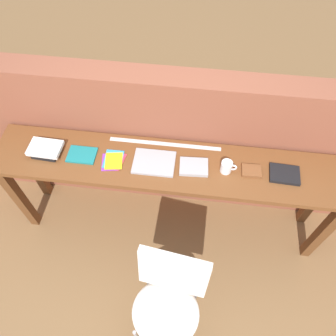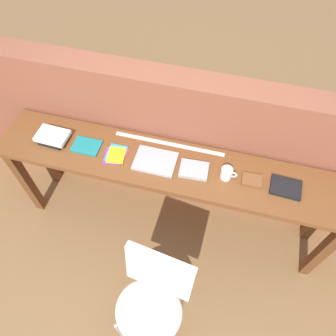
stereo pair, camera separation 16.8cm
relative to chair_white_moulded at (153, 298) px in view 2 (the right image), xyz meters
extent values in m
plane|color=brown|center=(-0.09, 0.50, -0.53)|extent=(40.00, 40.00, 0.00)
cube|color=brown|center=(-0.09, 1.14, 0.15)|extent=(6.00, 0.20, 1.36)
cube|color=brown|center=(-0.09, 0.80, 0.33)|extent=(2.50, 0.44, 0.04)
cube|color=#5B341A|center=(-1.28, 0.64, -0.11)|extent=(0.07, 0.07, 0.84)
cube|color=#5B341A|center=(1.10, 0.64, -0.11)|extent=(0.07, 0.07, 0.84)
cube|color=#5B341A|center=(-1.28, 0.96, -0.11)|extent=(0.07, 0.07, 0.84)
cube|color=#5B341A|center=(1.10, 0.96, -0.11)|extent=(0.07, 0.07, 0.84)
ellipsoid|color=silver|center=(-0.01, -0.07, -0.08)|extent=(0.49, 0.47, 0.08)
cube|color=silver|center=(0.02, 0.12, 0.16)|extent=(0.45, 0.16, 0.40)
cylinder|color=#B2B2B7|center=(-0.19, -0.20, -0.32)|extent=(0.02, 0.02, 0.41)
cylinder|color=#B2B2B7|center=(-0.15, 0.11, -0.32)|extent=(0.02, 0.02, 0.41)
cylinder|color=#B2B2B7|center=(0.18, 0.07, -0.32)|extent=(0.02, 0.02, 0.41)
cube|color=black|center=(-0.96, 0.80, 0.37)|extent=(0.18, 0.16, 0.03)
cube|color=white|center=(-0.97, 0.80, 0.40)|extent=(0.23, 0.16, 0.03)
cube|color=#19757A|center=(-0.71, 0.80, 0.36)|extent=(0.20, 0.15, 0.01)
cube|color=purple|center=(-0.50, 0.77, 0.35)|extent=(0.15, 0.17, 0.00)
cube|color=#E5334C|center=(-0.47, 0.78, 0.36)|extent=(0.15, 0.17, 0.00)
cube|color=#3399D8|center=(-0.48, 0.79, 0.36)|extent=(0.13, 0.16, 0.00)
cube|color=yellow|center=(-0.48, 0.77, 0.36)|extent=(0.14, 0.16, 0.00)
cube|color=#9E9EA3|center=(-0.20, 0.80, 0.36)|extent=(0.29, 0.21, 0.02)
cube|color=#9E9EA3|center=(0.08, 0.79, 0.37)|extent=(0.20, 0.16, 0.03)
cylinder|color=white|center=(0.29, 0.79, 0.40)|extent=(0.08, 0.08, 0.09)
torus|color=white|center=(0.34, 0.79, 0.40)|extent=(0.06, 0.01, 0.06)
cube|color=brown|center=(0.47, 0.80, 0.37)|extent=(0.13, 0.10, 0.02)
cube|color=black|center=(0.69, 0.80, 0.37)|extent=(0.20, 0.16, 0.02)
cube|color=silver|center=(-0.14, 0.97, 0.35)|extent=(0.81, 0.03, 0.00)
camera|label=1|loc=(0.06, -0.50, 2.19)|focal=35.00mm
camera|label=2|loc=(0.22, -0.47, 2.19)|focal=35.00mm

